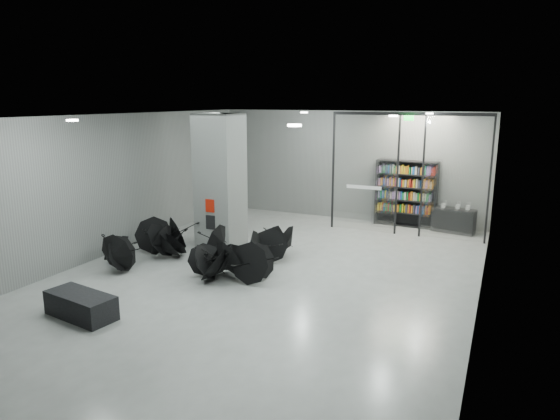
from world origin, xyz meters
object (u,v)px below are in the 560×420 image
at_px(bookshelf, 406,194).
at_px(shop_counter, 454,221).
at_px(column, 220,181).
at_px(umbrella_cluster, 201,255).
at_px(bench, 81,305).

distance_m(bookshelf, shop_counter, 1.85).
xyz_separation_m(column, shop_counter, (6.37, 4.50, -1.59)).
height_order(column, umbrella_cluster, column).
bearing_deg(column, bookshelf, 45.36).
height_order(bench, umbrella_cluster, umbrella_cluster).
xyz_separation_m(column, umbrella_cluster, (0.55, -1.99, -1.69)).
bearing_deg(column, bench, -89.34).
bearing_deg(shop_counter, column, -134.86).
relative_size(bench, umbrella_cluster, 0.30).
bearing_deg(bookshelf, bench, -110.97).
bearing_deg(bookshelf, column, -131.81).
bearing_deg(bench, umbrella_cluster, 91.55).
bearing_deg(shop_counter, bookshelf, -178.61).
xyz_separation_m(bench, bookshelf, (4.63, 10.49, 0.91)).
height_order(bookshelf, shop_counter, bookshelf).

